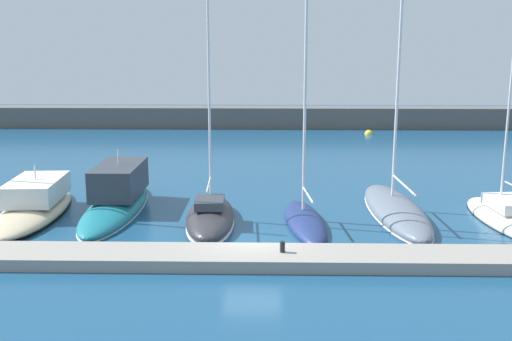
{
  "coord_description": "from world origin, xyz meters",
  "views": [
    {
      "loc": [
        0.67,
        -23.89,
        8.42
      ],
      "look_at": [
        0.06,
        4.2,
        2.43
      ],
      "focal_mm": 41.81,
      "sensor_mm": 36.0,
      "label": 1
    }
  ],
  "objects": [
    {
      "name": "ground_plane",
      "position": [
        0.0,
        0.0,
        0.0
      ],
      "size": [
        120.0,
        120.0,
        0.0
      ],
      "primitive_type": "plane",
      "color": "navy"
    },
    {
      "name": "dock_pier",
      "position": [
        0.0,
        -1.89,
        0.24
      ],
      "size": [
        38.34,
        2.21,
        0.48
      ],
      "primitive_type": "cube",
      "color": "gray",
      "rests_on": "ground_plane"
    },
    {
      "name": "breakwater_seawall",
      "position": [
        0.0,
        36.71,
        1.05
      ],
      "size": [
        108.0,
        2.57,
        2.09
      ],
      "primitive_type": "cube",
      "color": "#5B5651",
      "rests_on": "ground_plane"
    },
    {
      "name": "motorboat_sand_second",
      "position": [
        -11.06,
        4.74,
        0.52
      ],
      "size": [
        3.52,
        9.28,
        2.65
      ],
      "rotation": [
        0.0,
        0.0,
        1.64
      ],
      "color": "beige",
      "rests_on": "ground_plane"
    },
    {
      "name": "motorboat_teal_third",
      "position": [
        -7.16,
        5.82,
        0.67
      ],
      "size": [
        2.61,
        10.25,
        3.34
      ],
      "rotation": [
        0.0,
        0.0,
        1.57
      ],
      "color": "#19707F",
      "rests_on": "ground_plane"
    },
    {
      "name": "sailboat_charcoal_fourth",
      "position": [
        -2.11,
        3.41,
        0.36
      ],
      "size": [
        2.57,
        7.08,
        13.99
      ],
      "rotation": [
        0.0,
        0.0,
        1.61
      ],
      "color": "#2D2D33",
      "rests_on": "ground_plane"
    },
    {
      "name": "sailboat_navy_fifth",
      "position": [
        2.41,
        3.39,
        0.29
      ],
      "size": [
        2.36,
        7.17,
        14.6
      ],
      "rotation": [
        0.0,
        0.0,
        1.66
      ],
      "color": "navy",
      "rests_on": "ground_plane"
    },
    {
      "name": "sailboat_slate_sixth",
      "position": [
        7.08,
        5.13,
        0.31
      ],
      "size": [
        2.79,
        10.17,
        18.5
      ],
      "rotation": [
        0.0,
        0.0,
        1.61
      ],
      "color": "slate",
      "rests_on": "ground_plane"
    },
    {
      "name": "sailboat_ivory_seventh",
      "position": [
        12.17,
        3.77,
        0.24
      ],
      "size": [
        3.06,
        7.96,
        12.62
      ],
      "rotation": [
        0.0,
        0.0,
        1.65
      ],
      "color": "silver",
      "rests_on": "ground_plane"
    },
    {
      "name": "mooring_buoy_yellow",
      "position": [
        10.18,
        32.39,
        0.0
      ],
      "size": [
        0.79,
        0.79,
        0.79
      ],
      "primitive_type": "sphere",
      "color": "yellow",
      "rests_on": "ground_plane"
    },
    {
      "name": "dock_bollard",
      "position": [
        1.22,
        -1.89,
        0.7
      ],
      "size": [
        0.2,
        0.2,
        0.44
      ],
      "primitive_type": "cylinder",
      "color": "black",
      "rests_on": "dock_pier"
    }
  ]
}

